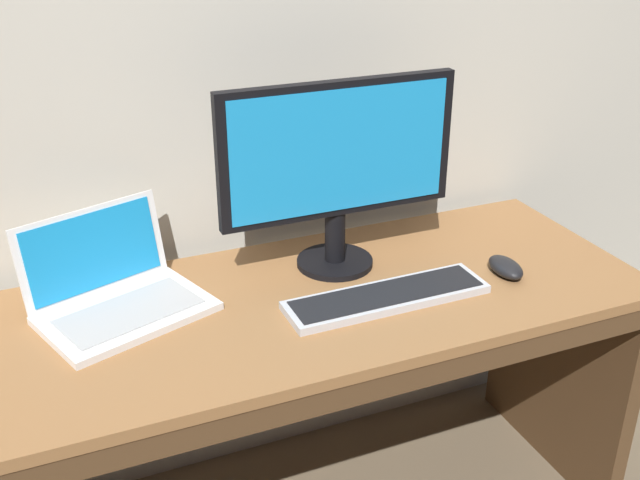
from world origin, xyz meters
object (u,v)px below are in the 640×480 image
laptop_white (118,296)px  external_monitor (338,164)px  computer_mouse (506,267)px  wired_keyboard (387,297)px

laptop_white → external_monitor: size_ratio=0.72×
external_monitor → computer_mouse: bearing=-28.2°
laptop_white → computer_mouse: size_ratio=3.60×
external_monitor → computer_mouse: (0.36, -0.19, -0.25)m
computer_mouse → wired_keyboard: bearing=-176.2°
wired_keyboard → computer_mouse: size_ratio=4.11×
external_monitor → wired_keyboard: bearing=-79.3°
laptop_white → external_monitor: (0.53, 0.01, 0.23)m
wired_keyboard → external_monitor: bearing=100.7°
laptop_white → computer_mouse: 0.91m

